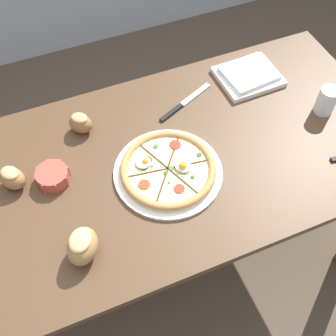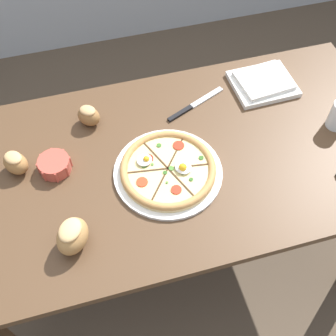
% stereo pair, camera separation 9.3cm
% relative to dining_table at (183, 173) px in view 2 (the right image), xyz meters
% --- Properties ---
extents(ground_plane, '(12.00, 12.00, 0.00)m').
position_rel_dining_table_xyz_m(ground_plane, '(0.00, 0.00, -0.67)').
color(ground_plane, brown).
extents(dining_table, '(1.52, 0.80, 0.78)m').
position_rel_dining_table_xyz_m(dining_table, '(0.00, 0.00, 0.00)').
color(dining_table, '#513823').
rests_on(dining_table, ground_plane).
extents(pizza, '(0.35, 0.35, 0.06)m').
position_rel_dining_table_xyz_m(pizza, '(-0.07, -0.06, 0.12)').
color(pizza, white).
rests_on(pizza, dining_table).
extents(ramekin_bowl, '(0.11, 0.11, 0.05)m').
position_rel_dining_table_xyz_m(ramekin_bowl, '(-0.42, 0.06, 0.13)').
color(ramekin_bowl, '#C64C3D').
rests_on(ramekin_bowl, dining_table).
extents(napkin_folded, '(0.23, 0.20, 0.04)m').
position_rel_dining_table_xyz_m(napkin_folded, '(0.38, 0.24, 0.12)').
color(napkin_folded, silver).
rests_on(napkin_folded, dining_table).
extents(bread_piece_near, '(0.10, 0.10, 0.07)m').
position_rel_dining_table_xyz_m(bread_piece_near, '(-0.28, 0.23, 0.14)').
color(bread_piece_near, olive).
rests_on(bread_piece_near, dining_table).
extents(bread_piece_mid, '(0.13, 0.14, 0.10)m').
position_rel_dining_table_xyz_m(bread_piece_mid, '(-0.40, -0.22, 0.16)').
color(bread_piece_mid, '#B27F47').
rests_on(bread_piece_mid, dining_table).
extents(bread_piece_far, '(0.11, 0.11, 0.08)m').
position_rel_dining_table_xyz_m(bread_piece_far, '(-0.54, 0.09, 0.14)').
color(bread_piece_far, '#A3703D').
rests_on(bread_piece_far, dining_table).
extents(knife_spare, '(0.24, 0.12, 0.01)m').
position_rel_dining_table_xyz_m(knife_spare, '(0.10, 0.21, 0.11)').
color(knife_spare, silver).
rests_on(knife_spare, dining_table).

